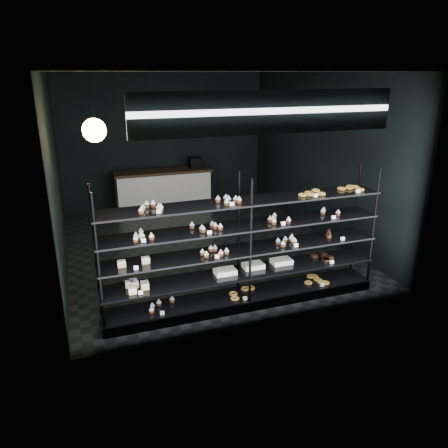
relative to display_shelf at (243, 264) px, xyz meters
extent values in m
cube|color=black|center=(0.12, 2.45, -0.62)|extent=(5.00, 6.00, 0.01)
cube|color=black|center=(0.12, 2.45, 2.57)|extent=(5.00, 6.00, 0.01)
cube|color=black|center=(0.12, 5.45, 0.97)|extent=(5.00, 0.01, 3.20)
cube|color=black|center=(0.12, -0.55, 0.97)|extent=(5.00, 0.01, 3.20)
cube|color=black|center=(-2.38, 2.45, 0.97)|extent=(0.01, 6.00, 3.20)
cube|color=black|center=(2.62, 2.45, 0.97)|extent=(0.01, 6.00, 3.20)
cube|color=black|center=(0.02, 0.00, -0.57)|extent=(4.00, 0.50, 0.12)
cylinder|color=black|center=(-1.95, -0.22, 0.36)|extent=(0.04, 0.04, 1.85)
cylinder|color=black|center=(-1.95, 0.22, 0.36)|extent=(0.04, 0.04, 1.85)
cylinder|color=black|center=(0.02, -0.22, 0.36)|extent=(0.04, 0.04, 1.85)
cylinder|color=black|center=(0.02, 0.22, 0.36)|extent=(0.04, 0.04, 1.85)
cylinder|color=black|center=(1.99, -0.22, 0.36)|extent=(0.04, 0.04, 1.85)
cylinder|color=black|center=(1.99, 0.22, 0.36)|extent=(0.04, 0.04, 1.85)
cube|color=black|center=(0.02, 0.00, -0.48)|extent=(4.00, 0.50, 0.03)
cube|color=black|center=(0.02, 0.00, -0.13)|extent=(4.00, 0.50, 0.02)
cube|color=black|center=(0.02, 0.00, 0.22)|extent=(4.00, 0.50, 0.02)
cube|color=black|center=(0.02, 0.00, 0.57)|extent=(4.00, 0.50, 0.02)
cube|color=black|center=(0.02, 0.00, 0.92)|extent=(4.00, 0.50, 0.02)
cube|color=white|center=(-1.22, -0.18, 0.96)|extent=(0.06, 0.04, 0.06)
cube|color=white|center=(-0.21, -0.18, 0.96)|extent=(0.06, 0.04, 0.06)
cube|color=white|center=(0.96, -0.18, 0.96)|extent=(0.05, 0.04, 0.06)
cube|color=white|center=(1.68, -0.18, 0.96)|extent=(0.06, 0.04, 0.06)
cube|color=white|center=(-1.43, -0.18, 0.61)|extent=(0.06, 0.04, 0.06)
cube|color=white|center=(-0.51, -0.18, 0.61)|extent=(0.05, 0.04, 0.06)
cube|color=white|center=(0.48, -0.18, 0.61)|extent=(0.06, 0.04, 0.06)
cube|color=white|center=(1.36, -0.18, 0.61)|extent=(0.06, 0.04, 0.06)
cube|color=white|center=(-1.49, -0.18, 0.26)|extent=(0.06, 0.04, 0.06)
cube|color=white|center=(-0.45, -0.18, 0.26)|extent=(0.05, 0.04, 0.06)
cube|color=white|center=(0.69, -0.18, 0.26)|extent=(0.05, 0.04, 0.06)
cube|color=white|center=(1.48, -0.18, 0.26)|extent=(0.06, 0.04, 0.06)
cube|color=white|center=(-1.49, -0.18, -0.09)|extent=(0.06, 0.04, 0.06)
cube|color=white|center=(1.37, -0.18, -0.09)|extent=(0.06, 0.04, 0.06)
cube|color=white|center=(-1.18, -0.18, -0.44)|extent=(0.06, 0.04, 0.06)
cube|color=white|center=(-0.05, -0.18, -0.44)|extent=(0.05, 0.04, 0.06)
cube|color=white|center=(1.24, -0.18, -0.44)|extent=(0.06, 0.04, 0.06)
cube|color=#0B0C3A|center=(0.12, -0.47, 2.12)|extent=(3.20, 0.04, 0.45)
cube|color=white|center=(0.12, -0.49, 2.12)|extent=(3.30, 0.02, 0.50)
cylinder|color=black|center=(-1.78, 0.99, 2.27)|extent=(0.01, 0.01, 0.57)
sphere|color=#FFD359|center=(-1.78, 0.99, 1.82)|extent=(0.32, 0.32, 0.32)
cube|color=silver|center=(-0.08, 4.95, -0.17)|extent=(2.22, 0.60, 0.92)
cube|color=black|center=(-0.08, 4.95, 0.32)|extent=(2.31, 0.65, 0.06)
cube|color=black|center=(0.74, 4.95, 0.48)|extent=(0.30, 0.30, 0.25)
camera|label=1|loc=(-2.13, -5.20, 2.56)|focal=35.00mm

